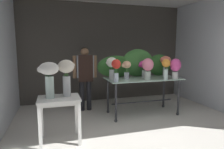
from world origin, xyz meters
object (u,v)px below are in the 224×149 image
at_px(vase_rosy_carnations, 148,67).
at_px(vase_white_roses_tall, 49,75).
at_px(vase_magenta_ranunculus, 144,66).
at_px(vase_sunset_freesia, 166,67).
at_px(vase_scarlet_hydrangea, 116,68).
at_px(vase_fuchsia_snapdragons, 176,67).
at_px(vase_cream_lisianthus_tall, 66,73).
at_px(vase_ivory_anemones, 112,65).
at_px(vase_coral_dahlias, 165,63).
at_px(vase_peach_lilies, 126,68).
at_px(side_table_white, 59,104).
at_px(florist, 85,72).
at_px(display_table_glass, 143,84).

bearing_deg(vase_rosy_carnations, vase_white_roses_tall, -162.54).
bearing_deg(vase_magenta_ranunculus, vase_sunset_freesia, -47.13).
relative_size(vase_scarlet_hydrangea, vase_fuchsia_snapdragons, 1.02).
height_order(vase_magenta_ranunculus, vase_rosy_carnations, vase_rosy_carnations).
height_order(vase_fuchsia_snapdragons, vase_cream_lisianthus_tall, vase_cream_lisianthus_tall).
relative_size(vase_ivory_anemones, vase_cream_lisianthus_tall, 0.81).
height_order(vase_coral_dahlias, vase_scarlet_hydrangea, vase_coral_dahlias).
xyz_separation_m(vase_coral_dahlias, vase_peach_lilies, (-1.02, -0.05, -0.09)).
bearing_deg(side_table_white, vase_white_roses_tall, -179.76).
relative_size(florist, vase_white_roses_tall, 2.69).
xyz_separation_m(side_table_white, florist, (0.68, 1.55, 0.33)).
relative_size(vase_fuchsia_snapdragons, vase_white_roses_tall, 0.79).
xyz_separation_m(florist, vase_cream_lisianthus_tall, (-0.55, -1.50, 0.19)).
height_order(vase_magenta_ranunculus, vase_fuchsia_snapdragons, vase_fuchsia_snapdragons).
relative_size(vase_ivory_anemones, vase_sunset_freesia, 1.09).
xyz_separation_m(display_table_glass, vase_cream_lisianthus_tall, (-1.80, -0.82, 0.44)).
relative_size(side_table_white, vase_peach_lilies, 1.87).
bearing_deg(vase_ivory_anemones, display_table_glass, 0.51).
relative_size(florist, vase_scarlet_hydrangea, 3.34).
distance_m(vase_sunset_freesia, vase_cream_lisianthus_tall, 2.25).
xyz_separation_m(vase_ivory_anemones, vase_coral_dahlias, (1.37, 0.04, 0.03)).
bearing_deg(florist, side_table_white, -113.80).
relative_size(vase_magenta_ranunculus, vase_peach_lilies, 0.99).
bearing_deg(vase_scarlet_hydrangea, vase_cream_lisianthus_tall, -154.18).
height_order(vase_sunset_freesia, vase_white_roses_tall, vase_white_roses_tall).
bearing_deg(florist, vase_scarlet_hydrangea, -63.97).
height_order(vase_peach_lilies, vase_cream_lisianthus_tall, vase_cream_lisianthus_tall).
bearing_deg(vase_white_roses_tall, vase_fuchsia_snapdragons, 11.68).
distance_m(display_table_glass, vase_fuchsia_snapdragons, 0.84).
bearing_deg(florist, vase_magenta_ranunculus, -26.22).
relative_size(vase_magenta_ranunculus, vase_rosy_carnations, 0.85).
relative_size(display_table_glass, vase_cream_lisianthus_tall, 2.81).
xyz_separation_m(vase_ivory_anemones, vase_magenta_ranunculus, (0.81, 0.05, -0.05)).
height_order(vase_magenta_ranunculus, vase_cream_lisianthus_tall, vase_cream_lisianthus_tall).
bearing_deg(vase_peach_lilies, display_table_glass, 1.69).
height_order(vase_magenta_ranunculus, vase_peach_lilies, vase_peach_lilies).
xyz_separation_m(display_table_glass, vase_ivory_anemones, (-0.76, -0.01, 0.47)).
distance_m(vase_magenta_ranunculus, vase_coral_dahlias, 0.56).
xyz_separation_m(vase_rosy_carnations, vase_white_roses_tall, (-2.08, -0.65, 0.00)).
xyz_separation_m(vase_magenta_ranunculus, vase_sunset_freesia, (0.35, -0.38, 0.02)).
bearing_deg(vase_scarlet_hydrangea, vase_white_roses_tall, -157.02).
bearing_deg(vase_magenta_ranunculus, vase_rosy_carnations, -97.99).
bearing_deg(florist, display_table_glass, -28.66).
bearing_deg(vase_sunset_freesia, vase_coral_dahlias, 60.13).
distance_m(vase_peach_lilies, vase_sunset_freesia, 0.88).
relative_size(vase_coral_dahlias, vase_sunset_freesia, 1.11).
height_order(vase_coral_dahlias, vase_fuchsia_snapdragons, vase_coral_dahlias).
distance_m(vase_coral_dahlias, vase_scarlet_hydrangea, 1.41).
xyz_separation_m(display_table_glass, vase_magenta_ranunculus, (0.05, 0.04, 0.42)).
distance_m(vase_ivory_anemones, vase_coral_dahlias, 1.37).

